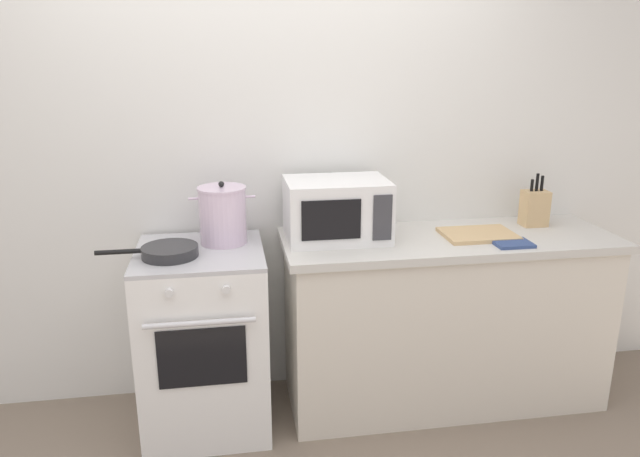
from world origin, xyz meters
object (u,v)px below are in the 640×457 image
at_px(microwave, 337,210).
at_px(oven_mitt, 512,243).
at_px(frying_pan, 168,251).
at_px(stock_pot, 223,215).
at_px(cutting_board, 478,234).
at_px(stove, 204,339).
at_px(knife_block, 535,208).

bearing_deg(microwave, oven_mitt, -16.13).
height_order(frying_pan, oven_mitt, frying_pan).
relative_size(stock_pot, frying_pan, 0.70).
height_order(stock_pot, cutting_board, stock_pot).
xyz_separation_m(stock_pot, frying_pan, (-0.25, -0.17, -0.11)).
bearing_deg(stove, frying_pan, -153.22).
xyz_separation_m(cutting_board, knife_block, (0.37, 0.14, 0.09)).
height_order(stove, cutting_board, cutting_board).
xyz_separation_m(frying_pan, microwave, (0.81, 0.15, 0.12)).
height_order(stove, knife_block, knife_block).
relative_size(stove, oven_mitt, 5.11).
distance_m(stock_pot, knife_block, 1.65).
bearing_deg(oven_mitt, stove, 173.95).
bearing_deg(stock_pot, knife_block, 1.27).
bearing_deg(oven_mitt, cutting_board, 123.58).
distance_m(stock_pot, oven_mitt, 1.41).
distance_m(cutting_board, oven_mitt, 0.19).
bearing_deg(cutting_board, frying_pan, -177.43).
distance_m(frying_pan, knife_block, 1.91).
xyz_separation_m(stove, stock_pot, (0.12, 0.10, 0.60)).
distance_m(microwave, cutting_board, 0.73).
bearing_deg(cutting_board, microwave, 173.79).
distance_m(frying_pan, cutting_board, 1.53).
bearing_deg(cutting_board, oven_mitt, -56.42).
xyz_separation_m(stove, oven_mitt, (1.50, -0.16, 0.47)).
xyz_separation_m(knife_block, oven_mitt, (-0.27, -0.30, -0.09)).
height_order(cutting_board, oven_mitt, cutting_board).
distance_m(stock_pot, cutting_board, 1.28).
distance_m(stock_pot, frying_pan, 0.33).
relative_size(microwave, cutting_board, 1.39).
xyz_separation_m(microwave, knife_block, (1.09, 0.06, -0.05)).
distance_m(cutting_board, knife_block, 0.41).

